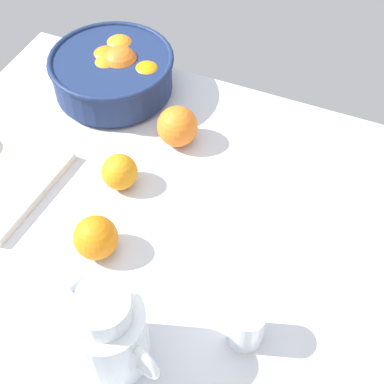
# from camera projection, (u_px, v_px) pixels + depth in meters

# --- Properties ---
(ground_plane) EXTENTS (1.20, 0.85, 0.03)m
(ground_plane) POSITION_uv_depth(u_px,v_px,m) (191.00, 236.00, 1.05)
(ground_plane) COLOR silver
(fruit_bowl) EXTENTS (0.28, 0.28, 0.11)m
(fruit_bowl) POSITION_uv_depth(u_px,v_px,m) (113.00, 72.00, 1.24)
(fruit_bowl) COLOR navy
(fruit_bowl) RESTS_ON ground_plane
(juice_pitcher) EXTENTS (0.17, 0.12, 0.18)m
(juice_pitcher) POSITION_uv_depth(u_px,v_px,m) (110.00, 337.00, 0.83)
(juice_pitcher) COLOR white
(juice_pitcher) RESTS_ON ground_plane
(juice_glass) EXTENTS (0.06, 0.06, 0.08)m
(juice_glass) POSITION_uv_depth(u_px,v_px,m) (246.00, 327.00, 0.88)
(juice_glass) COLOR white
(juice_glass) RESTS_ON ground_plane
(loose_orange_0) EXTENTS (0.07, 0.07, 0.07)m
(loose_orange_0) POSITION_uv_depth(u_px,v_px,m) (120.00, 172.00, 1.08)
(loose_orange_0) COLOR orange
(loose_orange_0) RESTS_ON ground_plane
(loose_orange_1) EXTENTS (0.09, 0.09, 0.09)m
(loose_orange_1) POSITION_uv_depth(u_px,v_px,m) (177.00, 126.00, 1.15)
(loose_orange_1) COLOR orange
(loose_orange_1) RESTS_ON ground_plane
(loose_orange_3) EXTENTS (0.08, 0.08, 0.08)m
(loose_orange_3) POSITION_uv_depth(u_px,v_px,m) (96.00, 238.00, 0.98)
(loose_orange_3) COLOR orange
(loose_orange_3) RESTS_ON ground_plane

